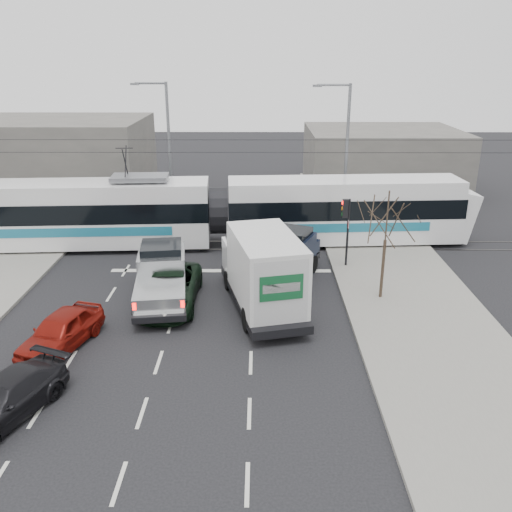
{
  "coord_description": "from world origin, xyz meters",
  "views": [
    {
      "loc": [
        2.0,
        -20.28,
        10.65
      ],
      "look_at": [
        1.85,
        3.4,
        1.8
      ],
      "focal_mm": 38.0,
      "sensor_mm": 36.0,
      "label": 1
    }
  ],
  "objects_px": {
    "bare_tree": "(387,221)",
    "street_lamp_far": "(166,143)",
    "street_lamp_near": "(344,148)",
    "green_car": "(169,289)",
    "traffic_signal": "(346,218)",
    "red_car": "(61,331)",
    "box_truck": "(262,272)",
    "dark_car": "(5,399)",
    "silver_pickup": "(162,274)",
    "navy_pickup": "(285,257)",
    "tram": "(218,212)"
  },
  "relations": [
    {
      "from": "street_lamp_far",
      "to": "navy_pickup",
      "type": "xyz_separation_m",
      "value": [
        7.47,
        -11.08,
        -3.92
      ]
    },
    {
      "from": "street_lamp_far",
      "to": "dark_car",
      "type": "distance_m",
      "value": 22.71
    },
    {
      "from": "silver_pickup",
      "to": "dark_car",
      "type": "relative_size",
      "value": 1.49
    },
    {
      "from": "traffic_signal",
      "to": "navy_pickup",
      "type": "xyz_separation_m",
      "value": [
        -3.19,
        -1.58,
        -1.55
      ]
    },
    {
      "from": "street_lamp_near",
      "to": "box_truck",
      "type": "height_order",
      "value": "street_lamp_near"
    },
    {
      "from": "green_car",
      "to": "dark_car",
      "type": "distance_m",
      "value": 9.01
    },
    {
      "from": "street_lamp_far",
      "to": "box_truck",
      "type": "xyz_separation_m",
      "value": [
        6.33,
        -14.45,
        -3.34
      ]
    },
    {
      "from": "traffic_signal",
      "to": "red_car",
      "type": "height_order",
      "value": "traffic_signal"
    },
    {
      "from": "bare_tree",
      "to": "traffic_signal",
      "type": "bearing_deg",
      "value": 105.76
    },
    {
      "from": "bare_tree",
      "to": "red_car",
      "type": "relative_size",
      "value": 1.21
    },
    {
      "from": "bare_tree",
      "to": "street_lamp_far",
      "type": "xyz_separation_m",
      "value": [
        -11.79,
        13.5,
        1.32
      ]
    },
    {
      "from": "box_truck",
      "to": "red_car",
      "type": "distance_m",
      "value": 8.55
    },
    {
      "from": "street_lamp_far",
      "to": "tram",
      "type": "height_order",
      "value": "street_lamp_far"
    },
    {
      "from": "bare_tree",
      "to": "silver_pickup",
      "type": "bearing_deg",
      "value": 178.5
    },
    {
      "from": "navy_pickup",
      "to": "red_car",
      "type": "bearing_deg",
      "value": -118.34
    },
    {
      "from": "street_lamp_near",
      "to": "red_car",
      "type": "relative_size",
      "value": 2.17
    },
    {
      "from": "street_lamp_far",
      "to": "box_truck",
      "type": "height_order",
      "value": "street_lamp_far"
    },
    {
      "from": "traffic_signal",
      "to": "dark_car",
      "type": "relative_size",
      "value": 0.81
    },
    {
      "from": "silver_pickup",
      "to": "dark_car",
      "type": "xyz_separation_m",
      "value": [
        -3.39,
        -8.97,
        -0.51
      ]
    },
    {
      "from": "box_truck",
      "to": "traffic_signal",
      "type": "bearing_deg",
      "value": 35.43
    },
    {
      "from": "traffic_signal",
      "to": "silver_pickup",
      "type": "height_order",
      "value": "traffic_signal"
    },
    {
      "from": "dark_car",
      "to": "silver_pickup",
      "type": "bearing_deg",
      "value": 91.63
    },
    {
      "from": "navy_pickup",
      "to": "green_car",
      "type": "height_order",
      "value": "navy_pickup"
    },
    {
      "from": "dark_car",
      "to": "bare_tree",
      "type": "bearing_deg",
      "value": 55.17
    },
    {
      "from": "silver_pickup",
      "to": "green_car",
      "type": "distance_m",
      "value": 0.99
    },
    {
      "from": "bare_tree",
      "to": "traffic_signal",
      "type": "height_order",
      "value": "bare_tree"
    },
    {
      "from": "street_lamp_far",
      "to": "green_car",
      "type": "xyz_separation_m",
      "value": [
        2.13,
        -14.04,
        -4.35
      ]
    },
    {
      "from": "box_truck",
      "to": "red_car",
      "type": "height_order",
      "value": "box_truck"
    },
    {
      "from": "navy_pickup",
      "to": "dark_car",
      "type": "distance_m",
      "value": 14.42
    },
    {
      "from": "street_lamp_near",
      "to": "tram",
      "type": "height_order",
      "value": "street_lamp_near"
    },
    {
      "from": "bare_tree",
      "to": "green_car",
      "type": "bearing_deg",
      "value": -176.81
    },
    {
      "from": "tram",
      "to": "dark_car",
      "type": "relative_size",
      "value": 6.38
    },
    {
      "from": "bare_tree",
      "to": "traffic_signal",
      "type": "relative_size",
      "value": 1.39
    },
    {
      "from": "street_lamp_far",
      "to": "green_car",
      "type": "relative_size",
      "value": 1.64
    },
    {
      "from": "green_car",
      "to": "traffic_signal",
      "type": "bearing_deg",
      "value": 28.16
    },
    {
      "from": "street_lamp_far",
      "to": "red_car",
      "type": "bearing_deg",
      "value": -94.51
    },
    {
      "from": "box_truck",
      "to": "tram",
      "type": "bearing_deg",
      "value": 93.24
    },
    {
      "from": "silver_pickup",
      "to": "dark_car",
      "type": "distance_m",
      "value": 9.6
    },
    {
      "from": "silver_pickup",
      "to": "street_lamp_near",
      "type": "bearing_deg",
      "value": 41.53
    },
    {
      "from": "navy_pickup",
      "to": "silver_pickup",
      "type": "bearing_deg",
      "value": -135.47
    },
    {
      "from": "red_car",
      "to": "street_lamp_far",
      "type": "bearing_deg",
      "value": 101.32
    },
    {
      "from": "red_car",
      "to": "traffic_signal",
      "type": "bearing_deg",
      "value": 50.71
    },
    {
      "from": "bare_tree",
      "to": "red_car",
      "type": "bearing_deg",
      "value": -161.49
    },
    {
      "from": "dark_car",
      "to": "navy_pickup",
      "type": "bearing_deg",
      "value": 72.84
    },
    {
      "from": "street_lamp_far",
      "to": "red_car",
      "type": "height_order",
      "value": "street_lamp_far"
    },
    {
      "from": "navy_pickup",
      "to": "green_car",
      "type": "xyz_separation_m",
      "value": [
        -5.34,
        -2.96,
        -0.43
      ]
    },
    {
      "from": "street_lamp_near",
      "to": "green_car",
      "type": "distance_m",
      "value": 15.86
    },
    {
      "from": "street_lamp_far",
      "to": "tram",
      "type": "relative_size",
      "value": 0.32
    },
    {
      "from": "silver_pickup",
      "to": "green_car",
      "type": "relative_size",
      "value": 1.21
    },
    {
      "from": "bare_tree",
      "to": "street_lamp_far",
      "type": "relative_size",
      "value": 0.56
    }
  ]
}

